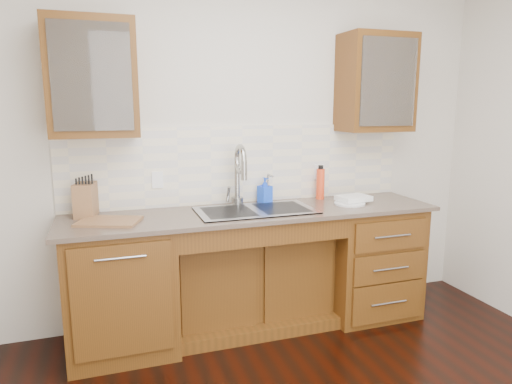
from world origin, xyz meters
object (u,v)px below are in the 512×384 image
object	(u,v)px
water_bottle	(320,184)
knife_block	(86,200)
soap_bottle	(265,190)
plate	(350,203)
cutting_board	(109,221)

from	to	relation	value
water_bottle	knife_block	size ratio (longest dim) A/B	1.07
soap_bottle	water_bottle	size ratio (longest dim) A/B	0.81
water_bottle	knife_block	xyz separation A→B (m)	(-1.77, -0.02, -0.01)
water_bottle	plate	bearing A→B (deg)	-64.03
water_bottle	cutting_board	world-z (taller)	water_bottle
knife_block	water_bottle	bearing A→B (deg)	11.77
plate	knife_block	world-z (taller)	knife_block
plate	knife_block	bearing A→B (deg)	172.92
plate	soap_bottle	bearing A→B (deg)	156.62
water_bottle	knife_block	bearing A→B (deg)	-179.33
water_bottle	plate	world-z (taller)	water_bottle
water_bottle	cutting_board	bearing A→B (deg)	-171.12
plate	knife_block	distance (m)	1.92
soap_bottle	water_bottle	distance (m)	0.47
water_bottle	cutting_board	distance (m)	1.65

